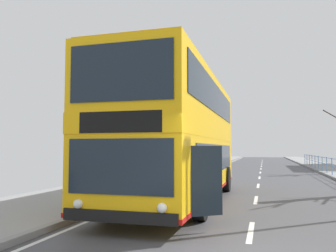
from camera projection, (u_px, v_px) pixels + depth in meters
name	position (u px, v px, depth m)	size (l,w,h in m)	color
double_decker_bus_main	(180.00, 136.00, 11.84)	(3.32, 10.38, 4.28)	#F4B20F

